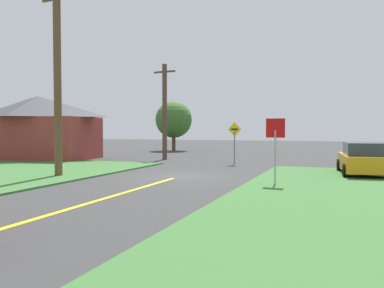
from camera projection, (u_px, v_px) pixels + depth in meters
The scene contains 9 objects.
ground_plane at pixel (181, 176), 20.02m from camera, with size 120.00×120.00×0.00m, color #373737.
lane_stripe_center at pixel (84, 205), 12.50m from camera, with size 0.20×14.00×0.01m, color yellow.
stop_sign at pixel (275, 138), 16.49m from camera, with size 0.76×0.11×2.68m.
car_on_crossroad at pixel (362, 159), 20.13m from camera, with size 2.38×4.57×1.62m.
utility_pole_near at pixel (57, 79), 19.51m from camera, with size 1.80×0.41×9.07m.
utility_pole_mid at pixel (165, 111), 30.63m from camera, with size 1.80×0.41×7.00m.
direction_sign at pixel (235, 138), 26.45m from camera, with size 0.90×0.12×2.69m.
oak_tree_left at pixel (174, 120), 42.76m from camera, with size 3.75×3.75×5.07m.
barn at pixel (38, 128), 31.02m from camera, with size 8.64×6.31×4.69m.
Camera 1 is at (7.25, -18.60, 2.29)m, focal length 39.04 mm.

